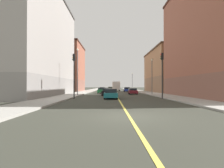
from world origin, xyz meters
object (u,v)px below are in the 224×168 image
object	(u,v)px
building_left_mid	(172,71)
box_truck	(116,86)
traffic_light_right_near	(74,70)
street_lamp_left_far	(132,79)
traffic_light_left_near	(162,69)
building_left_near	(224,36)
car_yellow	(110,88)
street_lamp_left_near	(152,73)
car_blue	(127,90)
building_right_midblock	(63,68)
car_green	(102,90)
car_white	(102,89)
car_teal	(111,94)
street_lamp_right_near	(78,67)
building_right_corner	(28,44)
car_black	(108,92)
car_maroon	(133,91)

from	to	relation	value
building_left_mid	box_truck	distance (m)	19.48
traffic_light_right_near	street_lamp_left_far	xyz separation A→B (m)	(12.74, 41.16, 0.18)
traffic_light_left_near	building_left_near	bearing A→B (deg)	13.75
building_left_mid	car_yellow	bearing A→B (deg)	121.12
street_lamp_left_near	car_blue	world-z (taller)	street_lamp_left_near
traffic_light_left_near	traffic_light_right_near	distance (m)	11.73
building_left_mid	street_lamp_left_far	bearing A→B (deg)	118.50
traffic_light_right_near	car_yellow	size ratio (longest dim) A/B	1.39
car_yellow	street_lamp_left_far	bearing A→B (deg)	-55.42
building_left_near	traffic_light_right_near	bearing A→B (deg)	-173.64
car_blue	building_right_midblock	bearing A→B (deg)	169.21
car_green	car_yellow	xyz separation A→B (m)	(2.07, 34.06, 0.01)
traffic_light_left_near	car_white	world-z (taller)	traffic_light_left_near
traffic_light_right_near	car_teal	distance (m)	5.87
traffic_light_left_near	car_yellow	xyz separation A→B (m)	(-6.90, 52.65, -3.30)
traffic_light_right_near	street_lamp_right_near	distance (m)	8.23
street_lamp_left_far	car_yellow	size ratio (longest dim) A/B	1.47
street_lamp_left_near	car_teal	distance (m)	13.06
building_left_mid	car_teal	world-z (taller)	building_left_mid
building_left_near	car_blue	bearing A→B (deg)	114.24
building_left_near	car_green	world-z (taller)	building_left_near
street_lamp_right_near	car_yellow	size ratio (longest dim) A/B	1.90
building_left_mid	car_green	size ratio (longest dim) A/B	5.13
building_left_near	car_white	xyz separation A→B (m)	(-19.37, 33.59, -8.43)
building_right_corner	car_teal	size ratio (longest dim) A/B	6.00
traffic_light_right_near	street_lamp_right_near	xyz separation A→B (m)	(-0.98, 8.09, 1.16)
car_blue	car_yellow	bearing A→B (deg)	101.43
building_left_mid	car_blue	bearing A→B (deg)	162.28
building_right_midblock	traffic_light_right_near	size ratio (longest dim) A/B	2.64
traffic_light_left_near	box_truck	xyz separation A→B (m)	(-4.96, 37.02, -2.31)
traffic_light_left_near	car_black	world-z (taller)	traffic_light_left_near
building_left_near	traffic_light_right_near	world-z (taller)	building_left_near
traffic_light_right_near	box_truck	bearing A→B (deg)	79.64
street_lamp_left_near	building_left_near	bearing A→B (deg)	-42.08
traffic_light_right_near	street_lamp_left_near	size ratio (longest dim) A/B	0.89
building_right_corner	car_white	xyz separation A→B (m)	(11.94, 27.81, -8.58)
street_lamp_right_near	car_blue	distance (m)	23.67
building_right_corner	traffic_light_right_near	distance (m)	13.82
traffic_light_left_near	car_teal	xyz separation A→B (m)	(-6.84, 0.54, -3.30)
building_right_corner	car_green	size ratio (longest dim) A/B	6.56
box_truck	car_teal	bearing A→B (deg)	-92.96
car_yellow	car_white	world-z (taller)	car_yellow
building_left_near	street_lamp_right_near	world-z (taller)	building_left_near
building_left_mid	building_right_corner	bearing A→B (deg)	-151.78
building_left_mid	car_maroon	size ratio (longest dim) A/B	4.47
traffic_light_left_near	street_lamp_left_near	bearing A→B (deg)	84.38
building_right_midblock	car_white	distance (m)	14.10
car_teal	car_white	distance (m)	35.55
building_right_midblock	car_maroon	bearing A→B (deg)	-43.96
box_truck	building_right_corner	bearing A→B (deg)	-119.84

